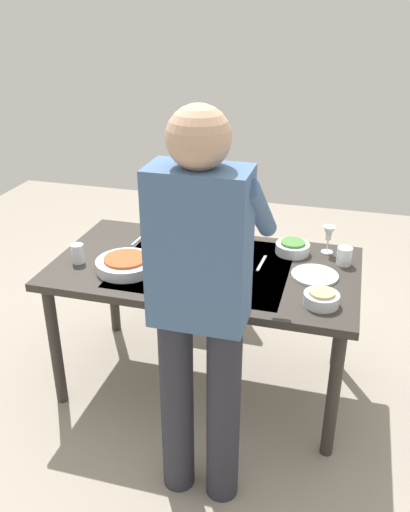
% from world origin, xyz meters
% --- Properties ---
extents(ground_plane, '(6.00, 6.00, 0.00)m').
position_xyz_m(ground_plane, '(0.00, 0.00, 0.00)').
color(ground_plane, '#9E9384').
extents(dining_table, '(1.55, 0.86, 0.75)m').
position_xyz_m(dining_table, '(0.00, 0.00, 0.67)').
color(dining_table, '#332D28').
rests_on(dining_table, ground_plane).
extents(chair_near, '(0.40, 0.40, 0.91)m').
position_xyz_m(chair_near, '(0.23, -0.81, 0.53)').
color(chair_near, black).
rests_on(chair_near, ground_plane).
extents(person_server, '(0.42, 0.61, 1.69)m').
position_xyz_m(person_server, '(-0.17, 0.69, 0.96)').
color(person_server, '#2D2D38').
rests_on(person_server, ground_plane).
extents(wine_bottle, '(0.07, 0.07, 0.30)m').
position_xyz_m(wine_bottle, '(-0.15, 0.18, 0.86)').
color(wine_bottle, black).
rests_on(wine_bottle, dining_table).
extents(wine_glass_left, '(0.07, 0.07, 0.15)m').
position_xyz_m(wine_glass_left, '(-0.59, -0.32, 0.85)').
color(wine_glass_left, white).
rests_on(wine_glass_left, dining_table).
extents(water_cup_near_left, '(0.07, 0.07, 0.10)m').
position_xyz_m(water_cup_near_left, '(0.64, 0.15, 0.80)').
color(water_cup_near_left, silver).
rests_on(water_cup_near_left, dining_table).
extents(water_cup_near_right, '(0.07, 0.07, 0.10)m').
position_xyz_m(water_cup_near_right, '(0.26, -0.24, 0.79)').
color(water_cup_near_right, silver).
rests_on(water_cup_near_right, dining_table).
extents(water_cup_far_left, '(0.08, 0.08, 0.09)m').
position_xyz_m(water_cup_far_left, '(-0.68, -0.20, 0.79)').
color(water_cup_far_left, silver).
rests_on(water_cup_far_left, dining_table).
extents(serving_bowl_pasta, '(0.30, 0.30, 0.07)m').
position_xyz_m(serving_bowl_pasta, '(0.37, 0.16, 0.78)').
color(serving_bowl_pasta, silver).
rests_on(serving_bowl_pasta, dining_table).
extents(side_bowl_salad, '(0.18, 0.18, 0.07)m').
position_xyz_m(side_bowl_salad, '(-0.41, -0.26, 0.78)').
color(side_bowl_salad, silver).
rests_on(side_bowl_salad, dining_table).
extents(side_bowl_bread, '(0.16, 0.16, 0.07)m').
position_xyz_m(side_bowl_bread, '(-0.60, 0.24, 0.78)').
color(side_bowl_bread, silver).
rests_on(side_bowl_bread, dining_table).
extents(dinner_plate_near, '(0.23, 0.23, 0.01)m').
position_xyz_m(dinner_plate_near, '(-0.55, -0.02, 0.75)').
color(dinner_plate_near, silver).
rests_on(dinner_plate_near, dining_table).
extents(dinner_plate_far, '(0.23, 0.23, 0.01)m').
position_xyz_m(dinner_plate_far, '(0.03, -0.13, 0.75)').
color(dinner_plate_far, silver).
rests_on(dinner_plate_far, dining_table).
extents(table_knife, '(0.03, 0.20, 0.00)m').
position_xyz_m(table_knife, '(0.44, -0.22, 0.75)').
color(table_knife, silver).
rests_on(table_knife, dining_table).
extents(table_fork, '(0.03, 0.18, 0.00)m').
position_xyz_m(table_fork, '(-0.28, -0.09, 0.75)').
color(table_fork, silver).
rests_on(table_fork, dining_table).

